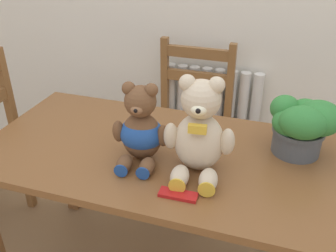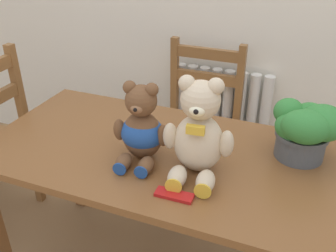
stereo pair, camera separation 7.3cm
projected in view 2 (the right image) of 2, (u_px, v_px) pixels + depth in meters
name	position (u px, v px, depth m)	size (l,w,h in m)	color
radiator	(219.00, 132.00, 2.33)	(0.59, 0.10, 0.75)	silver
dining_table	(163.00, 172.00, 1.51)	(1.41, 0.71, 0.72)	brown
wooden_chair_behind	(198.00, 127.00, 2.14)	(0.43, 0.39, 0.93)	brown
teddy_bear_left	(142.00, 129.00, 1.36)	(0.21, 0.23, 0.30)	brown
teddy_bear_right	(198.00, 134.00, 1.27)	(0.25, 0.26, 0.35)	beige
potted_plant	(305.00, 128.00, 1.35)	(0.26, 0.23, 0.23)	#4C5156
chocolate_bar	(174.00, 195.00, 1.21)	(0.13, 0.05, 0.01)	red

